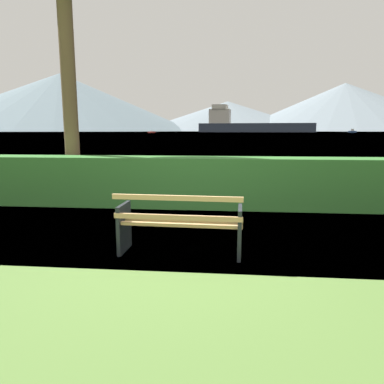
# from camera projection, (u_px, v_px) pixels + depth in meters

# --- Properties ---
(ground_plane) EXTENTS (1400.00, 1400.00, 0.00)m
(ground_plane) POSITION_uv_depth(u_px,v_px,m) (181.00, 253.00, 5.00)
(ground_plane) COLOR #567A38
(water_surface) EXTENTS (620.00, 620.00, 0.00)m
(water_surface) POSITION_uv_depth(u_px,v_px,m) (227.00, 132.00, 308.33)
(water_surface) COLOR #7A99A8
(water_surface) RESTS_ON ground_plane
(park_bench) EXTENTS (1.71, 0.63, 0.87)m
(park_bench) POSITION_uv_depth(u_px,v_px,m) (180.00, 224.00, 4.87)
(park_bench) COLOR tan
(park_bench) RESTS_ON ground_plane
(hedge_row) EXTENTS (12.12, 0.84, 1.10)m
(hedge_row) POSITION_uv_depth(u_px,v_px,m) (199.00, 182.00, 7.95)
(hedge_row) COLOR #387A33
(hedge_row) RESTS_ON ground_plane
(cargo_ship_large) EXTENTS (89.21, 24.85, 21.29)m
(cargo_ship_large) POSITION_uv_depth(u_px,v_px,m) (247.00, 124.00, 280.42)
(cargo_ship_large) COLOR #2D384C
(cargo_ship_large) RESTS_ON water_surface
(fishing_boat_near) EXTENTS (4.24, 3.98, 1.21)m
(fishing_boat_near) POSITION_uv_depth(u_px,v_px,m) (152.00, 132.00, 213.09)
(fishing_boat_near) COLOR #B2332D
(fishing_boat_near) RESTS_ON water_surface
(sailboat_mid) EXTENTS (5.16, 2.95, 2.38)m
(sailboat_mid) POSITION_uv_depth(u_px,v_px,m) (352.00, 131.00, 228.66)
(sailboat_mid) COLOR #335693
(sailboat_mid) RESTS_ON water_surface
(distant_hills) EXTENTS (807.06, 430.88, 85.49)m
(distant_hills) POSITION_uv_depth(u_px,v_px,m) (181.00, 106.00, 558.25)
(distant_hills) COLOR slate
(distant_hills) RESTS_ON ground_plane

